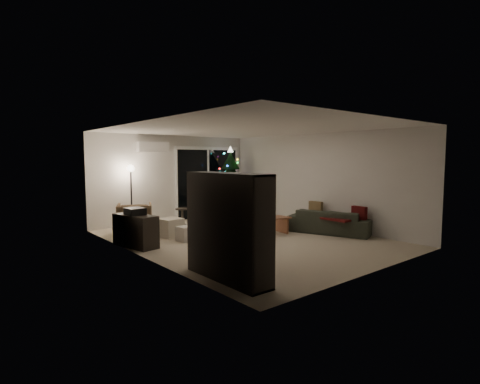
{
  "coord_description": "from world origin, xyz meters",
  "views": [
    {
      "loc": [
        -5.44,
        -6.44,
        1.83
      ],
      "look_at": [
        0.1,
        0.3,
        1.05
      ],
      "focal_mm": 28.0,
      "sensor_mm": 36.0,
      "label": 1
    }
  ],
  "objects_px": {
    "sofa": "(330,221)",
    "coffee_table": "(263,227)",
    "media_cabinet": "(136,231)",
    "christmas_tree": "(230,182)",
    "bookshelf": "(217,228)",
    "armchair": "(135,218)"
  },
  "relations": [
    {
      "from": "sofa",
      "to": "coffee_table",
      "type": "xyz_separation_m",
      "value": [
        -1.5,
        0.79,
        -0.08
      ]
    },
    {
      "from": "media_cabinet",
      "to": "sofa",
      "type": "height_order",
      "value": "media_cabinet"
    },
    {
      "from": "sofa",
      "to": "christmas_tree",
      "type": "distance_m",
      "value": 3.65
    },
    {
      "from": "media_cabinet",
      "to": "christmas_tree",
      "type": "distance_m",
      "value": 4.43
    },
    {
      "from": "media_cabinet",
      "to": "bookshelf",
      "type": "bearing_deg",
      "value": -101.23
    },
    {
      "from": "sofa",
      "to": "coffee_table",
      "type": "height_order",
      "value": "sofa"
    },
    {
      "from": "media_cabinet",
      "to": "christmas_tree",
      "type": "xyz_separation_m",
      "value": [
        3.95,
        1.85,
        0.77
      ]
    },
    {
      "from": "armchair",
      "to": "christmas_tree",
      "type": "relative_size",
      "value": 0.37
    },
    {
      "from": "bookshelf",
      "to": "armchair",
      "type": "relative_size",
      "value": 1.96
    },
    {
      "from": "bookshelf",
      "to": "armchair",
      "type": "bearing_deg",
      "value": 57.99
    },
    {
      "from": "media_cabinet",
      "to": "armchair",
      "type": "distance_m",
      "value": 1.42
    },
    {
      "from": "bookshelf",
      "to": "sofa",
      "type": "relative_size",
      "value": 0.82
    },
    {
      "from": "armchair",
      "to": "coffee_table",
      "type": "height_order",
      "value": "armchair"
    },
    {
      "from": "media_cabinet",
      "to": "armchair",
      "type": "relative_size",
      "value": 1.3
    },
    {
      "from": "sofa",
      "to": "christmas_tree",
      "type": "height_order",
      "value": "christmas_tree"
    },
    {
      "from": "media_cabinet",
      "to": "coffee_table",
      "type": "height_order",
      "value": "media_cabinet"
    },
    {
      "from": "armchair",
      "to": "sofa",
      "type": "height_order",
      "value": "armchair"
    },
    {
      "from": "sofa",
      "to": "armchair",
      "type": "bearing_deg",
      "value": 31.15
    },
    {
      "from": "bookshelf",
      "to": "armchair",
      "type": "distance_m",
      "value": 4.26
    },
    {
      "from": "coffee_table",
      "to": "christmas_tree",
      "type": "bearing_deg",
      "value": 74.77
    },
    {
      "from": "bookshelf",
      "to": "christmas_tree",
      "type": "relative_size",
      "value": 0.73
    },
    {
      "from": "bookshelf",
      "to": "coffee_table",
      "type": "distance_m",
      "value": 3.49
    }
  ]
}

